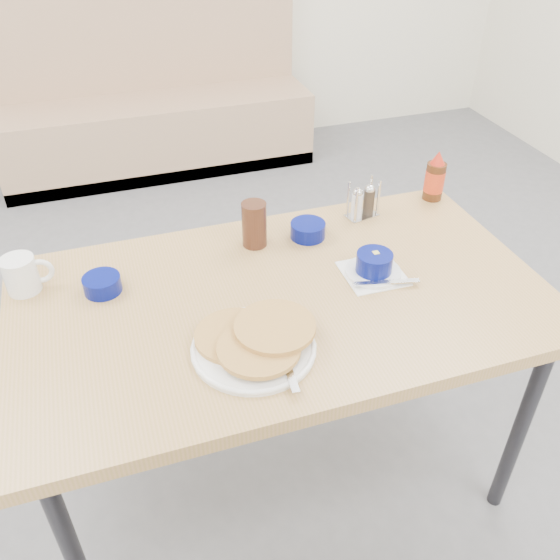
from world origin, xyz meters
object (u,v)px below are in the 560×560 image
object	(u,v)px
coffee_mug	(22,274)
butter_bowl	(308,230)
creamer_bowl	(102,284)
condiment_caddy	(363,204)
amber_tumbler	(254,224)
pancake_plate	(255,342)
syrup_bottle	(435,178)
booth_bench	(154,110)
dining_table	(282,313)
grits_setting	(374,266)

from	to	relation	value
coffee_mug	butter_bowl	xyz separation A→B (m)	(0.80, 0.01, -0.03)
butter_bowl	creamer_bowl	bearing A→B (deg)	-172.51
coffee_mug	condiment_caddy	bearing A→B (deg)	3.99
butter_bowl	amber_tumbler	xyz separation A→B (m)	(-0.16, 0.01, 0.04)
pancake_plate	condiment_caddy	bearing A→B (deg)	44.22
pancake_plate	condiment_caddy	xyz separation A→B (m)	(0.49, 0.48, 0.02)
butter_bowl	syrup_bottle	world-z (taller)	syrup_bottle
pancake_plate	coffee_mug	distance (m)	0.66
booth_bench	pancake_plate	bearing A→B (deg)	-92.63
dining_table	amber_tumbler	bearing A→B (deg)	89.70
booth_bench	amber_tumbler	bearing A→B (deg)	-89.97
creamer_bowl	condiment_caddy	world-z (taller)	condiment_caddy
coffee_mug	syrup_bottle	bearing A→B (deg)	4.62
booth_bench	coffee_mug	bearing A→B (deg)	-105.47
dining_table	coffee_mug	xyz separation A→B (m)	(-0.64, 0.24, 0.11)
booth_bench	coffee_mug	world-z (taller)	booth_bench
booth_bench	butter_bowl	bearing A→B (deg)	-85.90
grits_setting	amber_tumbler	distance (m)	0.37
grits_setting	butter_bowl	bearing A→B (deg)	113.68
condiment_caddy	syrup_bottle	xyz separation A→B (m)	(0.27, 0.03, 0.03)
butter_bowl	syrup_bottle	size ratio (longest dim) A/B	0.62
coffee_mug	grits_setting	distance (m)	0.93
amber_tumbler	coffee_mug	bearing A→B (deg)	-178.18
grits_setting	syrup_bottle	size ratio (longest dim) A/B	1.07
creamer_bowl	butter_bowl	size ratio (longest dim) A/B	0.94
pancake_plate	coffee_mug	bearing A→B (deg)	141.22
coffee_mug	amber_tumbler	bearing A→B (deg)	1.82
dining_table	pancake_plate	size ratio (longest dim) A/B	4.41
dining_table	condiment_caddy	world-z (taller)	condiment_caddy
grits_setting	amber_tumbler	bearing A→B (deg)	137.13
creamer_bowl	amber_tumbler	xyz separation A→B (m)	(0.44, 0.09, 0.05)
amber_tumbler	condiment_caddy	distance (m)	0.37
pancake_plate	amber_tumbler	world-z (taller)	amber_tumbler
coffee_mug	grits_setting	bearing A→B (deg)	-14.11
dining_table	creamer_bowl	size ratio (longest dim) A/B	14.15
dining_table	condiment_caddy	size ratio (longest dim) A/B	11.47
pancake_plate	grits_setting	world-z (taller)	grits_setting
grits_setting	booth_bench	bearing A→B (deg)	96.06
grits_setting	amber_tumbler	size ratio (longest dim) A/B	1.32
butter_bowl	amber_tumbler	size ratio (longest dim) A/B	0.77
dining_table	butter_bowl	bearing A→B (deg)	56.35
grits_setting	creamer_bowl	bearing A→B (deg)	167.56
pancake_plate	syrup_bottle	bearing A→B (deg)	33.92
pancake_plate	amber_tumbler	bearing A→B (deg)	73.75
booth_bench	syrup_bottle	xyz separation A→B (m)	(0.64, -2.19, 0.48)
booth_bench	pancake_plate	xyz separation A→B (m)	(-0.12, -2.71, 0.43)
condiment_caddy	syrup_bottle	world-z (taller)	syrup_bottle
dining_table	creamer_bowl	bearing A→B (deg)	159.41
amber_tumbler	booth_bench	bearing A→B (deg)	90.03
booth_bench	amber_tumbler	size ratio (longest dim) A/B	13.96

